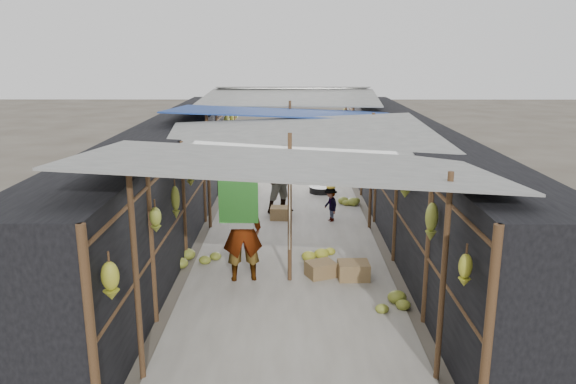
{
  "coord_description": "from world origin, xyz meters",
  "views": [
    {
      "loc": [
        0.0,
        -6.11,
        3.91
      ],
      "look_at": [
        -0.03,
        4.39,
        1.25
      ],
      "focal_mm": 35.0,
      "sensor_mm": 36.0,
      "label": 1
    }
  ],
  "objects_px": {
    "black_basin": "(321,190)",
    "shopper_blue": "(284,177)",
    "crate_near": "(353,271)",
    "vendor_elderly": "(242,229)",
    "vendor_seated": "(331,205)"
  },
  "relations": [
    {
      "from": "vendor_seated",
      "to": "crate_near",
      "type": "bearing_deg",
      "value": -17.31
    },
    {
      "from": "crate_near",
      "to": "black_basin",
      "type": "bearing_deg",
      "value": 90.59
    },
    {
      "from": "crate_near",
      "to": "black_basin",
      "type": "xyz_separation_m",
      "value": [
        -0.25,
        6.11,
        -0.06
      ]
    },
    {
      "from": "vendor_elderly",
      "to": "crate_near",
      "type": "bearing_deg",
      "value": 171.25
    },
    {
      "from": "vendor_elderly",
      "to": "vendor_seated",
      "type": "xyz_separation_m",
      "value": [
        1.77,
        3.47,
        -0.53
      ]
    },
    {
      "from": "crate_near",
      "to": "shopper_blue",
      "type": "bearing_deg",
      "value": 105.13
    },
    {
      "from": "vendor_elderly",
      "to": "shopper_blue",
      "type": "bearing_deg",
      "value": -109.0
    },
    {
      "from": "crate_near",
      "to": "black_basin",
      "type": "distance_m",
      "value": 6.11
    },
    {
      "from": "shopper_blue",
      "to": "vendor_elderly",
      "type": "bearing_deg",
      "value": -131.88
    },
    {
      "from": "crate_near",
      "to": "shopper_blue",
      "type": "height_order",
      "value": "shopper_blue"
    },
    {
      "from": "black_basin",
      "to": "vendor_seated",
      "type": "bearing_deg",
      "value": -88.29
    },
    {
      "from": "crate_near",
      "to": "shopper_blue",
      "type": "distance_m",
      "value": 4.43
    },
    {
      "from": "shopper_blue",
      "to": "vendor_seated",
      "type": "bearing_deg",
      "value": -67.46
    },
    {
      "from": "black_basin",
      "to": "shopper_blue",
      "type": "xyz_separation_m",
      "value": [
        -1.02,
        -1.93,
        0.8
      ]
    },
    {
      "from": "black_basin",
      "to": "shopper_blue",
      "type": "height_order",
      "value": "shopper_blue"
    }
  ]
}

